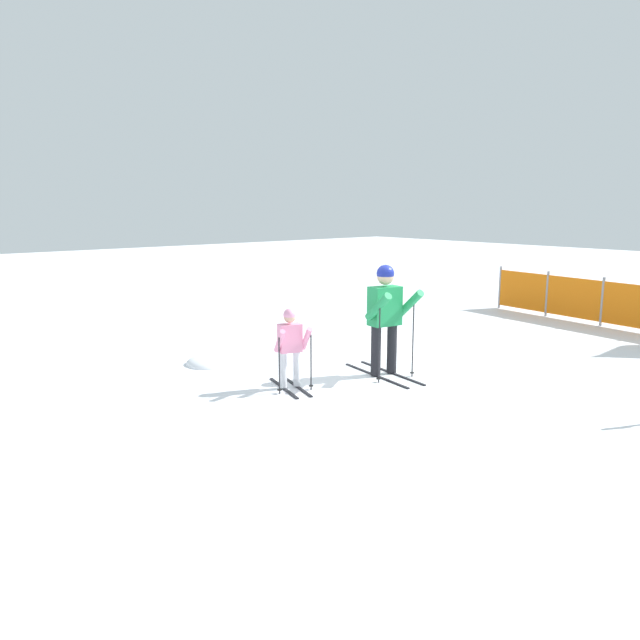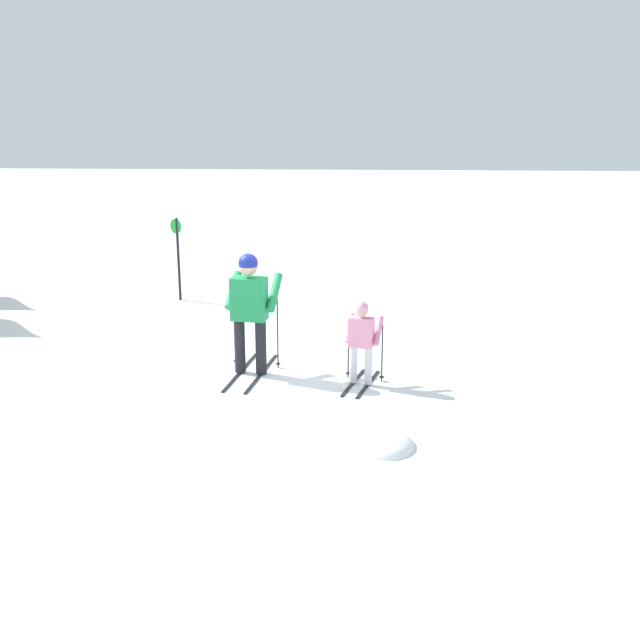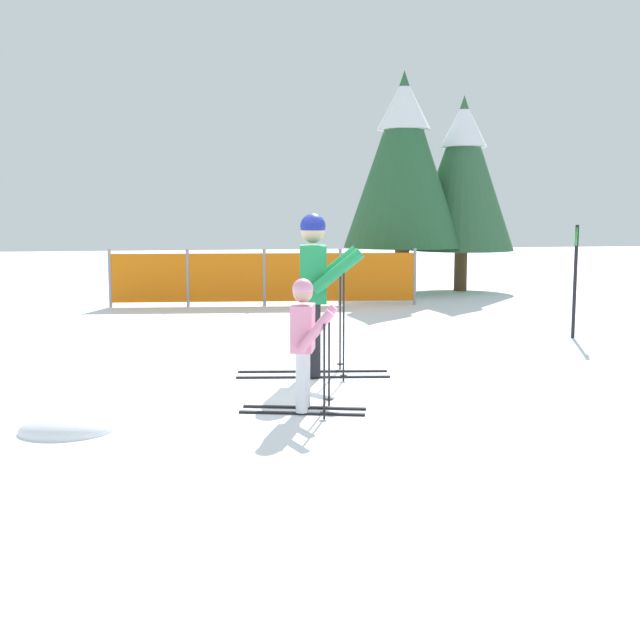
# 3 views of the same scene
# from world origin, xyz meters

# --- Properties ---
(ground_plane) EXTENTS (60.00, 60.00, 0.00)m
(ground_plane) POSITION_xyz_m (0.00, 0.00, 0.00)
(ground_plane) COLOR white
(skier_adult) EXTENTS (1.69, 0.81, 1.75)m
(skier_adult) POSITION_xyz_m (0.12, 0.03, 1.05)
(skier_adult) COLOR black
(skier_adult) RESTS_ON ground_plane
(skier_child) EXTENTS (1.14, 0.61, 1.19)m
(skier_child) POSITION_xyz_m (-0.26, -1.54, 0.69)
(skier_child) COLOR black
(skier_child) RESTS_ON ground_plane
(trail_marker) EXTENTS (0.18, 0.24, 1.59)m
(trail_marker) POSITION_xyz_m (4.18, 1.93, 0.98)
(trail_marker) COLOR black
(trail_marker) RESTS_ON ground_plane
(snow_mound) EXTENTS (0.78, 0.66, 0.31)m
(snow_mound) POSITION_xyz_m (-2.26, -1.81, 0.00)
(snow_mound) COLOR white
(snow_mound) RESTS_ON ground_plane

